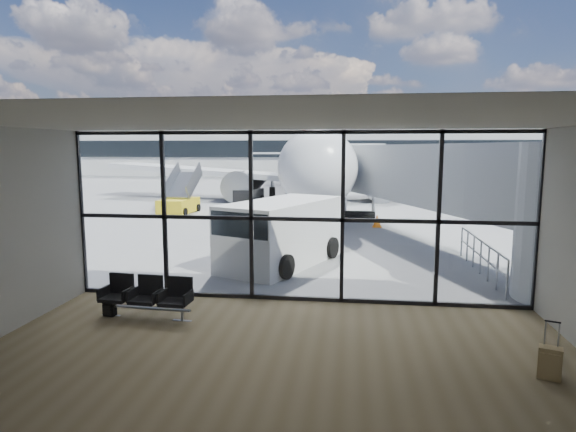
% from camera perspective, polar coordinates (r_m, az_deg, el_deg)
% --- Properties ---
extents(ground, '(220.00, 220.00, 0.00)m').
position_cam_1_polar(ground, '(52.53, 5.89, 3.54)').
color(ground, slate).
rests_on(ground, ground).
extents(lounge_shell, '(12.02, 8.01, 4.51)m').
position_cam_1_polar(lounge_shell, '(7.80, -2.94, -2.17)').
color(lounge_shell, brown).
rests_on(lounge_shell, ground).
extents(glass_curtain_wall, '(12.10, 0.12, 4.50)m').
position_cam_1_polar(glass_curtain_wall, '(12.56, 1.00, -0.16)').
color(glass_curtain_wall, white).
rests_on(glass_curtain_wall, ground).
extents(jet_bridge, '(8.00, 16.50, 4.33)m').
position_cam_1_polar(jet_bridge, '(19.78, 17.67, 3.94)').
color(jet_bridge, '#A7AAAD').
rests_on(jet_bridge, ground).
extents(apron_railing, '(0.06, 5.46, 1.11)m').
position_cam_1_polar(apron_railing, '(16.73, 21.89, -4.00)').
color(apron_railing, gray).
rests_on(apron_railing, ground).
extents(far_terminal, '(80.00, 12.20, 11.00)m').
position_cam_1_polar(far_terminal, '(74.35, 5.95, 8.08)').
color(far_terminal, '#AEAEAA').
rests_on(far_terminal, ground).
extents(tree_0, '(4.95, 4.95, 7.12)m').
position_cam_1_polar(tree_0, '(96.27, -21.60, 7.79)').
color(tree_0, '#382619').
rests_on(tree_0, ground).
extents(tree_1, '(5.61, 5.61, 8.07)m').
position_cam_1_polar(tree_1, '(93.53, -18.37, 8.33)').
color(tree_1, '#382619').
rests_on(tree_1, ground).
extents(tree_2, '(6.27, 6.27, 9.03)m').
position_cam_1_polar(tree_2, '(91.11, -14.94, 8.88)').
color(tree_2, '#382619').
rests_on(tree_2, ground).
extents(tree_3, '(4.95, 4.95, 7.12)m').
position_cam_1_polar(tree_3, '(89.00, -11.30, 8.22)').
color(tree_3, '#382619').
rests_on(tree_3, ground).
extents(tree_4, '(5.61, 5.61, 8.07)m').
position_cam_1_polar(tree_4, '(87.28, -7.54, 8.72)').
color(tree_4, '#382619').
rests_on(tree_4, ground).
extents(tree_5, '(6.27, 6.27, 9.03)m').
position_cam_1_polar(tree_5, '(85.95, -3.63, 9.20)').
color(tree_5, '#382619').
rests_on(tree_5, ground).
extents(seating_row, '(2.25, 0.77, 1.00)m').
position_cam_1_polar(seating_row, '(12.17, -16.29, -8.92)').
color(seating_row, gray).
rests_on(seating_row, ground).
extents(backpack, '(0.30, 0.29, 0.42)m').
position_cam_1_polar(backpack, '(12.59, -20.40, -10.19)').
color(backpack, black).
rests_on(backpack, ground).
extents(suitcase, '(0.44, 0.37, 1.03)m').
position_cam_1_polar(suitcase, '(9.91, 28.61, -15.03)').
color(suitcase, olive).
rests_on(suitcase, ground).
extents(airliner, '(33.15, 38.55, 9.94)m').
position_cam_1_polar(airliner, '(39.88, 2.36, 6.54)').
color(airliner, silver).
rests_on(airliner, ground).
extents(service_van, '(4.06, 5.60, 2.23)m').
position_cam_1_polar(service_van, '(16.73, -0.96, -1.93)').
color(service_van, silver).
rests_on(service_van, ground).
extents(belt_loader, '(2.07, 3.89, 1.71)m').
position_cam_1_polar(belt_loader, '(36.79, -4.59, 2.57)').
color(belt_loader, black).
rests_on(belt_loader, ground).
extents(mobile_stairs, '(2.09, 3.66, 2.50)m').
position_cam_1_polar(mobile_stairs, '(31.14, -12.77, 1.47)').
color(mobile_stairs, gold).
rests_on(mobile_stairs, ground).
extents(traffic_cone_a, '(0.42, 0.42, 0.60)m').
position_cam_1_polar(traffic_cone_a, '(27.69, 7.18, 0.16)').
color(traffic_cone_a, orange).
rests_on(traffic_cone_a, ground).
extents(traffic_cone_b, '(0.44, 0.44, 0.63)m').
position_cam_1_polar(traffic_cone_b, '(27.05, 3.72, 0.05)').
color(traffic_cone_b, orange).
rests_on(traffic_cone_b, ground).
extents(traffic_cone_c, '(0.46, 0.46, 0.66)m').
position_cam_1_polar(traffic_cone_c, '(25.30, 10.50, -0.59)').
color(traffic_cone_c, orange).
rests_on(traffic_cone_c, ground).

